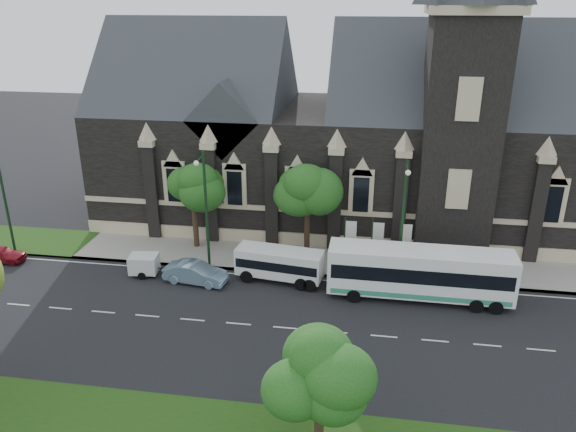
% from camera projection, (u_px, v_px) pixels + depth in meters
% --- Properties ---
extents(ground, '(160.00, 160.00, 0.00)m').
position_uv_depth(ground, '(239.00, 324.00, 34.83)').
color(ground, black).
rests_on(ground, ground).
extents(sidewalk, '(80.00, 5.00, 0.15)m').
position_uv_depth(sidewalk, '(267.00, 257.00, 43.52)').
color(sidewalk, gray).
rests_on(sidewalk, ground).
extents(museum, '(40.00, 17.70, 29.90)m').
position_uv_depth(museum, '(344.00, 131.00, 48.30)').
color(museum, black).
rests_on(museum, ground).
extents(tree_park_east, '(3.40, 3.40, 6.28)m').
position_uv_depth(tree_park_east, '(325.00, 362.00, 23.68)').
color(tree_park_east, black).
rests_on(tree_park_east, ground).
extents(tree_walk_right, '(4.08, 4.08, 7.80)m').
position_uv_depth(tree_walk_right, '(311.00, 184.00, 42.04)').
color(tree_walk_right, black).
rests_on(tree_walk_right, ground).
extents(tree_walk_left, '(3.91, 3.91, 7.64)m').
position_uv_depth(tree_walk_left, '(196.00, 180.00, 43.35)').
color(tree_walk_left, black).
rests_on(tree_walk_left, ground).
extents(street_lamp_near, '(0.36, 1.88, 9.00)m').
position_uv_depth(street_lamp_near, '(403.00, 216.00, 38.02)').
color(street_lamp_near, '#16331C').
rests_on(street_lamp_near, ground).
extents(street_lamp_mid, '(0.36, 1.88, 9.00)m').
position_uv_depth(street_lamp_mid, '(205.00, 205.00, 40.01)').
color(street_lamp_mid, '#16331C').
rests_on(street_lamp_mid, ground).
extents(street_lamp_far, '(0.36, 1.88, 9.00)m').
position_uv_depth(street_lamp_far, '(2.00, 193.00, 42.29)').
color(street_lamp_far, '#16331C').
rests_on(street_lamp_far, ground).
extents(banner_flag_left, '(0.90, 0.10, 4.00)m').
position_uv_depth(banner_flag_left, '(348.00, 237.00, 41.31)').
color(banner_flag_left, '#16331C').
rests_on(banner_flag_left, ground).
extents(banner_flag_center, '(0.90, 0.10, 4.00)m').
position_uv_depth(banner_flag_center, '(376.00, 239.00, 41.02)').
color(banner_flag_center, '#16331C').
rests_on(banner_flag_center, ground).
extents(banner_flag_right, '(0.90, 0.10, 4.00)m').
position_uv_depth(banner_flag_right, '(403.00, 241.00, 40.74)').
color(banner_flag_right, '#16331C').
rests_on(banner_flag_right, ground).
extents(tour_coach, '(12.16, 2.90, 3.54)m').
position_uv_depth(tour_coach, '(420.00, 272.00, 37.10)').
color(tour_coach, white).
rests_on(tour_coach, ground).
extents(shuttle_bus, '(6.39, 2.94, 2.39)m').
position_uv_depth(shuttle_bus, '(280.00, 263.00, 39.62)').
color(shuttle_bus, white).
rests_on(shuttle_bus, ground).
extents(box_trailer, '(2.96, 1.75, 1.54)m').
position_uv_depth(box_trailer, '(144.00, 264.00, 40.61)').
color(box_trailer, silver).
rests_on(box_trailer, ground).
extents(sedan, '(4.71, 2.16, 1.50)m').
position_uv_depth(sedan, '(195.00, 273.00, 39.57)').
color(sedan, '#7E9EB6').
rests_on(sedan, ground).
extents(car_far_red, '(3.80, 1.75, 1.26)m').
position_uv_depth(car_far_red, '(1.00, 254.00, 42.68)').
color(car_far_red, maroon).
rests_on(car_far_red, ground).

